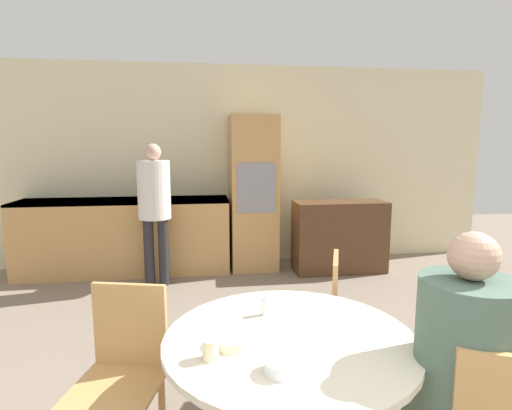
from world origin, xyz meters
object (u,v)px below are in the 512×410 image
at_px(chair_far_right, 319,314).
at_px(bowl_centre, 231,341).
at_px(oven_unit, 253,193).
at_px(person_standing, 154,199).
at_px(sideboard, 339,236).
at_px(bowl_near, 281,367).
at_px(dining_table, 289,388).
at_px(cup, 211,349).
at_px(chair_far_left, 124,366).
at_px(person_seated, 469,371).

distance_m(chair_far_right, bowl_centre, 1.03).
xyz_separation_m(oven_unit, person_standing, (-1.17, -0.53, 0.01)).
relative_size(sideboard, bowl_near, 8.91).
xyz_separation_m(dining_table, cup, (-0.35, -0.14, 0.29)).
relative_size(sideboard, chair_far_left, 1.27).
bearing_deg(cup, dining_table, 22.37).
bearing_deg(cup, oven_unit, 79.89).
distance_m(dining_table, bowl_centre, 0.37).
xyz_separation_m(sideboard, chair_far_left, (-2.09, -2.80, 0.06)).
bearing_deg(oven_unit, chair_far_right, -88.42).
xyz_separation_m(oven_unit, bowl_centre, (-0.54, -3.44, -0.20)).
bearing_deg(chair_far_right, cup, -19.03).
distance_m(oven_unit, bowl_near, 3.69).
bearing_deg(bowl_near, oven_unit, 84.12).
distance_m(cup, bowl_near, 0.28).
xyz_separation_m(sideboard, person_standing, (-2.22, -0.22, 0.54)).
relative_size(chair_far_left, cup, 10.82).
distance_m(sideboard, bowl_centre, 3.53).
relative_size(chair_far_right, bowl_centre, 5.33).
height_order(person_standing, bowl_near, person_standing).
distance_m(person_seated, cup, 0.99).
height_order(cup, bowl_centre, cup).
relative_size(sideboard, bowl_centre, 6.77).
xyz_separation_m(dining_table, chair_far_left, (-0.77, 0.28, 0.00)).
bearing_deg(dining_table, chair_far_right, 64.16).
distance_m(oven_unit, dining_table, 3.44).
distance_m(oven_unit, person_standing, 1.28).
bearing_deg(dining_table, sideboard, 66.72).
relative_size(person_standing, bowl_centre, 9.52).
xyz_separation_m(oven_unit, bowl_near, (-0.38, -3.67, -0.20)).
distance_m(person_seated, bowl_centre, 0.93).
xyz_separation_m(chair_far_left, bowl_near, (0.67, -0.56, 0.27)).
height_order(sideboard, bowl_near, sideboard).
bearing_deg(bowl_centre, bowl_near, -54.12).
xyz_separation_m(oven_unit, sideboard, (1.05, -0.31, -0.53)).
distance_m(chair_far_left, person_seated, 1.53).
height_order(chair_far_left, bowl_centre, chair_far_left).
bearing_deg(person_standing, sideboard, 5.62).
height_order(person_standing, cup, person_standing).
height_order(dining_table, chair_far_right, chair_far_right).
distance_m(dining_table, person_standing, 3.04).
bearing_deg(person_seated, cup, 169.76).
bearing_deg(bowl_centre, oven_unit, 81.03).
height_order(sideboard, person_seated, person_seated).
bearing_deg(chair_far_left, bowl_near, -25.51).
bearing_deg(chair_far_left, sideboard, 67.34).
bearing_deg(chair_far_right, sideboard, 177.22).
xyz_separation_m(chair_far_right, bowl_near, (-0.45, -1.01, 0.27)).
bearing_deg(sideboard, person_standing, -174.38).
bearing_deg(person_standing, chair_far_left, -87.33).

